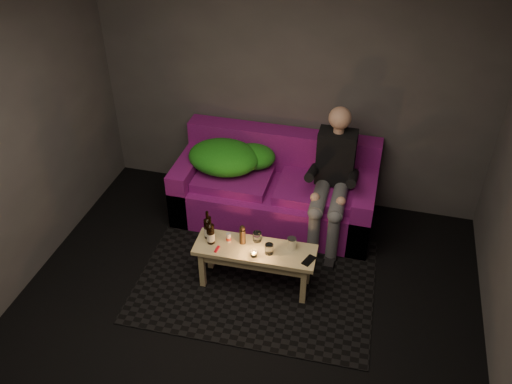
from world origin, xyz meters
TOP-DOWN VIEW (x-y plane):
  - floor at (0.00, 0.00)m, footprint 4.50×4.50m
  - room at (0.00, 0.47)m, footprint 4.50×4.50m
  - rug at (0.01, 0.82)m, footprint 2.18×1.61m
  - sofa at (-0.04, 1.82)m, footprint 2.01×0.90m
  - green_blanket at (-0.53, 1.81)m, footprint 0.88×0.60m
  - person at (0.54, 1.66)m, footprint 0.36×0.83m
  - coffee_table at (0.01, 0.77)m, footprint 1.07×0.37m
  - beer_bottle_a at (-0.43, 0.81)m, footprint 0.07×0.07m
  - beer_bottle_b at (-0.38, 0.75)m, footprint 0.07×0.07m
  - salt_shaker at (-0.23, 0.80)m, footprint 0.05×0.05m
  - pepper_mill at (-0.11, 0.81)m, footprint 0.06×0.06m
  - tumbler_back at (0.01, 0.87)m, footprint 0.08×0.08m
  - tealight at (0.03, 0.67)m, footprint 0.06×0.06m
  - tumbler_front at (0.14, 0.74)m, footprint 0.09×0.09m
  - steel_cup at (0.32, 0.85)m, footprint 0.09×0.09m
  - smartphone at (0.49, 0.73)m, footprint 0.12×0.16m
  - red_lighter at (-0.30, 0.67)m, footprint 0.03×0.08m

SIDE VIEW (x-z plane):
  - floor at x=0.00m, z-range 0.00..0.00m
  - rug at x=0.01m, z-range 0.00..0.01m
  - sofa at x=-0.04m, z-range -0.12..0.74m
  - coffee_table at x=0.01m, z-range 0.14..0.58m
  - smartphone at x=0.49m, z-range 0.44..0.44m
  - red_lighter at x=-0.30m, z-range 0.44..0.45m
  - tealight at x=0.03m, z-range 0.44..0.48m
  - salt_shaker at x=-0.23m, z-range 0.44..0.52m
  - tumbler_back at x=0.01m, z-range 0.44..0.53m
  - tumbler_front at x=0.14m, z-range 0.44..0.53m
  - steel_cup at x=0.32m, z-range 0.44..0.55m
  - pepper_mill at x=-0.11m, z-range 0.44..0.58m
  - beer_bottle_a at x=-0.43m, z-range 0.40..0.68m
  - beer_bottle_b at x=-0.38m, z-range 0.40..0.68m
  - green_blanket at x=-0.53m, z-range 0.50..0.80m
  - person at x=0.54m, z-range 0.02..1.36m
  - room at x=0.00m, z-range -0.61..3.89m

